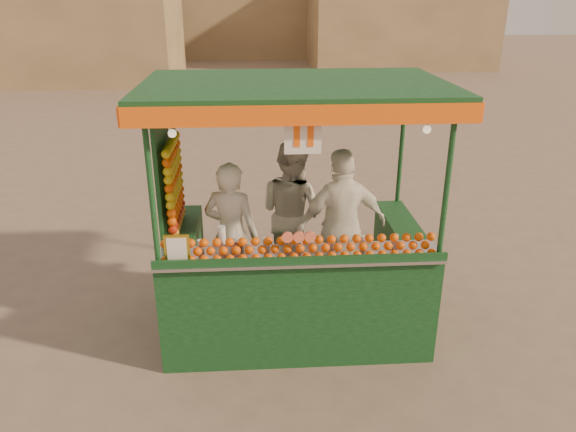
{
  "coord_description": "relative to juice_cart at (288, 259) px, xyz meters",
  "views": [
    {
      "loc": [
        -0.68,
        -5.86,
        3.71
      ],
      "look_at": [
        -0.31,
        -0.26,
        1.4
      ],
      "focal_mm": 34.12,
      "sensor_mm": 36.0,
      "label": 1
    }
  ],
  "objects": [
    {
      "name": "juice_cart",
      "position": [
        0.0,
        0.0,
        0.0
      ],
      "size": [
        3.15,
        2.04,
        2.86
      ],
      "color": "#0E3416",
      "rests_on": "ground"
    },
    {
      "name": "ground",
      "position": [
        0.32,
        0.38,
        -0.93
      ],
      "size": [
        90.0,
        90.0,
        0.0
      ],
      "primitive_type": "plane",
      "color": "brown",
      "rests_on": "ground"
    },
    {
      "name": "vendor_right",
      "position": [
        0.62,
        0.15,
        0.31
      ],
      "size": [
        1.13,
        0.65,
        1.81
      ],
      "rotation": [
        0.0,
        0.0,
        3.35
      ],
      "color": "white",
      "rests_on": "ground"
    },
    {
      "name": "vendor_middle",
      "position": [
        0.09,
        0.65,
        0.3
      ],
      "size": [
        1.09,
        1.09,
        1.79
      ],
      "rotation": [
        0.0,
        0.0,
        2.35
      ],
      "color": "beige",
      "rests_on": "ground"
    },
    {
      "name": "building_right",
      "position": [
        7.32,
        24.38,
        1.57
      ],
      "size": [
        9.0,
        6.0,
        5.0
      ],
      "primitive_type": "cube",
      "color": "#9E845A",
      "rests_on": "ground"
    },
    {
      "name": "vendor_left",
      "position": [
        -0.63,
        0.15,
        0.25
      ],
      "size": [
        0.7,
        0.56,
        1.69
      ],
      "rotation": [
        0.0,
        0.0,
        2.87
      ],
      "color": "white",
      "rests_on": "ground"
    },
    {
      "name": "building_left",
      "position": [
        -8.68,
        20.38,
        2.07
      ],
      "size": [
        10.0,
        6.0,
        6.0
      ],
      "primitive_type": "cube",
      "color": "#9E845A",
      "rests_on": "ground"
    }
  ]
}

